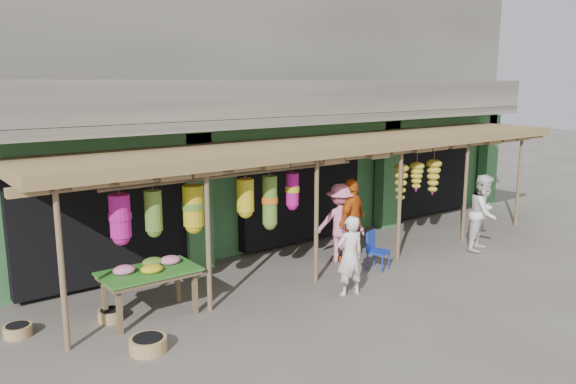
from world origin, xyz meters
TOP-DOWN VIEW (x-y plane):
  - ground at (0.00, 0.00)m, footprint 80.00×80.00m
  - building at (-0.00, 4.87)m, footprint 16.40×6.80m
  - awning at (-0.17, 0.80)m, footprint 14.00×2.70m
  - flower_table at (-4.94, 0.22)m, footprint 1.67×0.98m
  - blue_chair at (0.03, -0.40)m, footprint 0.52×0.53m
  - basket_left at (-7.00, 0.79)m, footprint 0.45×0.45m
  - basket_mid at (-5.53, -1.00)m, footprint 0.71×0.71m
  - basket_right at (-5.58, 0.47)m, footprint 0.44×0.44m
  - person_front at (-1.46, -1.16)m, footprint 0.63×0.48m
  - person_right at (3.16, -0.99)m, footprint 1.07×0.94m
  - person_vendor at (0.03, 0.36)m, footprint 1.22×0.84m
  - person_shopper at (-0.18, 0.52)m, footprint 1.34×1.16m

SIDE VIEW (x-z plane):
  - ground at x=0.00m, z-range 0.00..0.00m
  - basket_left at x=-7.00m, z-range 0.00..0.18m
  - basket_right at x=-5.58m, z-range 0.00..0.19m
  - basket_mid at x=-5.53m, z-range 0.00..0.22m
  - blue_chair at x=0.03m, z-range 0.05..0.91m
  - person_front at x=-1.46m, z-range 0.00..1.57m
  - flower_table at x=-4.94m, z-range 0.31..1.30m
  - person_shopper at x=-0.18m, z-range 0.00..1.80m
  - person_right at x=3.16m, z-range 0.00..1.87m
  - person_vendor at x=0.03m, z-range 0.00..1.92m
  - awning at x=-0.17m, z-range 1.17..3.96m
  - building at x=0.00m, z-range -0.13..6.87m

